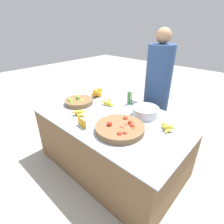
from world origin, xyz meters
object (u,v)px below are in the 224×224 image
object	(u,v)px
lime_bowl	(79,101)
price_sign	(82,123)
vendor_person	(156,95)
metal_bowl	(145,112)
tomato_basket	(120,128)

from	to	relation	value
lime_bowl	price_sign	xyz separation A→B (m)	(0.46, -0.32, 0.01)
price_sign	vendor_person	size ratio (longest dim) A/B	0.09
metal_bowl	vendor_person	world-z (taller)	vendor_person
metal_bowl	price_sign	size ratio (longest dim) A/B	2.15
metal_bowl	vendor_person	distance (m)	0.59
lime_bowl	vendor_person	xyz separation A→B (m)	(0.60, 0.85, 0.00)
lime_bowl	vendor_person	distance (m)	1.05
metal_bowl	lime_bowl	bearing A→B (deg)	-159.45
tomato_basket	price_sign	xyz separation A→B (m)	(-0.32, -0.20, 0.02)
metal_bowl	tomato_basket	bearing A→B (deg)	-90.79
tomato_basket	vendor_person	world-z (taller)	vendor_person
tomato_basket	metal_bowl	size ratio (longest dim) A/B	1.62
tomato_basket	metal_bowl	world-z (taller)	metal_bowl
metal_bowl	price_sign	bearing A→B (deg)	-117.76
lime_bowl	price_sign	distance (m)	0.56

